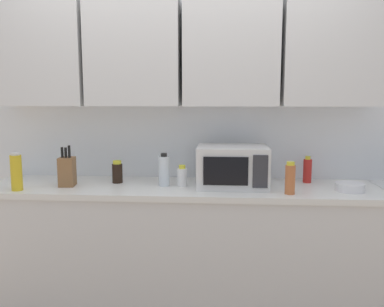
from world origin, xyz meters
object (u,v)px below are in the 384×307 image
at_px(bowl_ceramic_small, 350,187).
at_px(bottle_red_sauce, 307,170).
at_px(bottle_yellow_mustard, 16,172).
at_px(bottle_white_jar, 182,176).
at_px(bottle_spice_jar, 290,179).
at_px(microwave, 232,166).
at_px(knife_block, 67,171).
at_px(bottle_soy_dark, 117,172).
at_px(bottle_clear_tall, 164,171).

bearing_deg(bowl_ceramic_small, bottle_red_sauce, 130.91).
height_order(bottle_yellow_mustard, bowl_ceramic_small, bottle_yellow_mustard).
xyz_separation_m(bottle_white_jar, bottle_spice_jar, (0.71, -0.18, 0.03)).
relative_size(microwave, bottle_yellow_mustard, 1.92).
relative_size(knife_block, bottle_yellow_mustard, 1.14).
bearing_deg(bowl_ceramic_small, bottle_soy_dark, 174.63).
xyz_separation_m(bottle_spice_jar, bowl_ceramic_small, (0.41, 0.11, -0.07)).
relative_size(knife_block, bowl_ceramic_small, 1.54).
bearing_deg(bottle_soy_dark, bottle_spice_jar, -12.22).
relative_size(bottle_white_jar, bottle_clear_tall, 0.64).
xyz_separation_m(microwave, bottle_clear_tall, (-0.47, -0.01, -0.03)).
distance_m(bottle_white_jar, bottle_spice_jar, 0.73).
bearing_deg(bottle_white_jar, bottle_red_sauce, 11.43).
distance_m(bottle_red_sauce, bottle_spice_jar, 0.41).
xyz_separation_m(bottle_clear_tall, bowl_ceramic_small, (1.24, -0.08, -0.08)).
relative_size(knife_block, bottle_white_jar, 1.93).
distance_m(bottle_white_jar, bottle_clear_tall, 0.13).
relative_size(bottle_soy_dark, bottle_spice_jar, 0.78).
distance_m(bottle_red_sauce, bottle_soy_dark, 1.37).
height_order(bottle_white_jar, bottle_soy_dark, bottle_soy_dark).
bearing_deg(bottle_soy_dark, bottle_white_jar, -8.83).
height_order(bottle_yellow_mustard, bottle_red_sauce, bottle_yellow_mustard).
distance_m(knife_block, bottle_soy_dark, 0.35).
xyz_separation_m(microwave, bottle_white_jar, (-0.35, -0.01, -0.07)).
distance_m(microwave, bottle_yellow_mustard, 1.44).
height_order(bottle_red_sauce, bottle_spice_jar, bottle_spice_jar).
distance_m(knife_block, bottle_red_sauce, 1.70).
distance_m(microwave, knife_block, 1.14).
bearing_deg(bottle_red_sauce, bottle_spice_jar, -117.05).
xyz_separation_m(microwave, bottle_yellow_mustard, (-1.42, -0.22, -0.02)).
relative_size(bottle_red_sauce, bottle_clear_tall, 0.84).
bearing_deg(bottle_white_jar, bowl_ceramic_small, -3.88).
height_order(knife_block, bottle_yellow_mustard, knife_block).
xyz_separation_m(bottle_red_sauce, bottle_spice_jar, (-0.18, -0.36, 0.01)).
relative_size(microwave, bowl_ceramic_small, 2.59).
height_order(bottle_yellow_mustard, bottle_clear_tall, bottle_yellow_mustard).
relative_size(bottle_yellow_mustard, bowl_ceramic_small, 1.35).
height_order(bottle_yellow_mustard, bottle_soy_dark, bottle_yellow_mustard).
bearing_deg(bowl_ceramic_small, knife_block, 179.31).
bearing_deg(bottle_red_sauce, bottle_yellow_mustard, -168.90).
bearing_deg(microwave, knife_block, -176.66).
distance_m(bottle_soy_dark, bowl_ceramic_small, 1.59).
distance_m(bottle_yellow_mustard, bottle_soy_dark, 0.67).
relative_size(microwave, bottle_soy_dark, 2.97).
bearing_deg(bottle_white_jar, knife_block, -176.23).
bearing_deg(bottle_soy_dark, microwave, -4.15).
distance_m(knife_block, bottle_yellow_mustard, 0.32).
bearing_deg(bottle_yellow_mustard, bottle_white_jar, 10.83).
distance_m(microwave, bottle_red_sauce, 0.57).
xyz_separation_m(knife_block, bottle_red_sauce, (1.69, 0.23, -0.01)).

